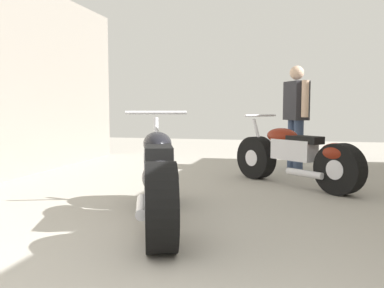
{
  "coord_description": "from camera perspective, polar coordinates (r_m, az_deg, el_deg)",
  "views": [
    {
      "loc": [
        0.74,
        -0.79,
        1.0
      ],
      "look_at": [
        -0.35,
        3.68,
        0.58
      ],
      "focal_mm": 38.52,
      "sensor_mm": 36.0,
      "label": 1
    }
  ],
  "objects": [
    {
      "name": "motorcycle_black_naked",
      "position": [
        5.34,
        14.22,
        -1.7
      ],
      "size": [
        1.59,
        1.4,
        0.9
      ],
      "color": "black",
      "rests_on": "ground_plane"
    },
    {
      "name": "mechanic_in_blue",
      "position": [
        6.72,
        14.2,
        4.39
      ],
      "size": [
        0.41,
        0.63,
        1.64
      ],
      "color": "#384766",
      "rests_on": "ground_plane"
    },
    {
      "name": "motorcycle_maroon_cruiser",
      "position": [
        3.5,
        -4.71,
        -4.72
      ],
      "size": [
        0.96,
        2.0,
        0.96
      ],
      "color": "black",
      "rests_on": "ground_plane"
    },
    {
      "name": "ground_plane",
      "position": [
        4.42,
        3.73,
        -7.91
      ],
      "size": [
        16.58,
        16.58,
        0.0
      ],
      "primitive_type": "plane",
      "color": "#A8A399"
    }
  ]
}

